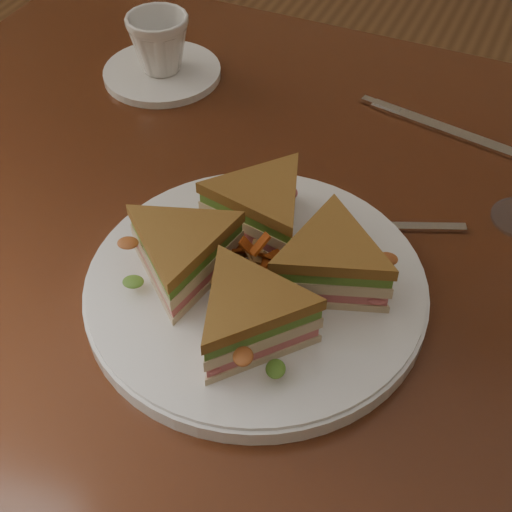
{
  "coord_description": "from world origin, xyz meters",
  "views": [
    {
      "loc": [
        0.12,
        -0.5,
        1.25
      ],
      "look_at": [
        -0.05,
        -0.11,
        0.8
      ],
      "focal_mm": 50.0,
      "sensor_mm": 36.0,
      "label": 1
    }
  ],
  "objects_px": {
    "spoon": "(330,224)",
    "knife": "(438,127)",
    "saucer": "(162,73)",
    "table": "(340,300)",
    "plate": "(256,288)",
    "coffee_cup": "(159,43)",
    "sandwich_wedges": "(256,260)"
  },
  "relations": [
    {
      "from": "table",
      "to": "saucer",
      "type": "bearing_deg",
      "value": 149.91
    },
    {
      "from": "spoon",
      "to": "coffee_cup",
      "type": "relative_size",
      "value": 2.22
    },
    {
      "from": "spoon",
      "to": "saucer",
      "type": "relative_size",
      "value": 1.15
    },
    {
      "from": "table",
      "to": "spoon",
      "type": "bearing_deg",
      "value": 169.56
    },
    {
      "from": "plate",
      "to": "knife",
      "type": "distance_m",
      "value": 0.34
    },
    {
      "from": "spoon",
      "to": "saucer",
      "type": "xyz_separation_m",
      "value": [
        -0.29,
        0.18,
        0.0
      ]
    },
    {
      "from": "table",
      "to": "saucer",
      "type": "height_order",
      "value": "saucer"
    },
    {
      "from": "spoon",
      "to": "sandwich_wedges",
      "type": "bearing_deg",
      "value": -128.73
    },
    {
      "from": "knife",
      "to": "coffee_cup",
      "type": "distance_m",
      "value": 0.36
    },
    {
      "from": "table",
      "to": "spoon",
      "type": "height_order",
      "value": "spoon"
    },
    {
      "from": "sandwich_wedges",
      "to": "spoon",
      "type": "xyz_separation_m",
      "value": [
        0.03,
        0.11,
        -0.04
      ]
    },
    {
      "from": "table",
      "to": "knife",
      "type": "relative_size",
      "value": 5.61
    },
    {
      "from": "table",
      "to": "sandwich_wedges",
      "type": "distance_m",
      "value": 0.19
    },
    {
      "from": "spoon",
      "to": "knife",
      "type": "bearing_deg",
      "value": 52.03
    },
    {
      "from": "table",
      "to": "coffee_cup",
      "type": "relative_size",
      "value": 15.36
    },
    {
      "from": "knife",
      "to": "saucer",
      "type": "bearing_deg",
      "value": -164.25
    },
    {
      "from": "plate",
      "to": "knife",
      "type": "bearing_deg",
      "value": 74.52
    },
    {
      "from": "table",
      "to": "saucer",
      "type": "distance_m",
      "value": 0.38
    },
    {
      "from": "sandwich_wedges",
      "to": "knife",
      "type": "bearing_deg",
      "value": 74.52
    },
    {
      "from": "table",
      "to": "sandwich_wedges",
      "type": "bearing_deg",
      "value": -116.51
    },
    {
      "from": "spoon",
      "to": "coffee_cup",
      "type": "xyz_separation_m",
      "value": [
        -0.29,
        0.18,
        0.04
      ]
    },
    {
      "from": "spoon",
      "to": "plate",
      "type": "bearing_deg",
      "value": -128.73
    },
    {
      "from": "sandwich_wedges",
      "to": "table",
      "type": "bearing_deg",
      "value": 63.49
    },
    {
      "from": "saucer",
      "to": "spoon",
      "type": "bearing_deg",
      "value": -31.33
    },
    {
      "from": "plate",
      "to": "coffee_cup",
      "type": "height_order",
      "value": "coffee_cup"
    },
    {
      "from": "knife",
      "to": "saucer",
      "type": "height_order",
      "value": "saucer"
    },
    {
      "from": "spoon",
      "to": "knife",
      "type": "relative_size",
      "value": 0.81
    },
    {
      "from": "coffee_cup",
      "to": "sandwich_wedges",
      "type": "bearing_deg",
      "value": -35.3
    },
    {
      "from": "table",
      "to": "spoon",
      "type": "distance_m",
      "value": 0.11
    },
    {
      "from": "saucer",
      "to": "coffee_cup",
      "type": "relative_size",
      "value": 1.93
    },
    {
      "from": "saucer",
      "to": "plate",
      "type": "bearing_deg",
      "value": -47.92
    },
    {
      "from": "sandwich_wedges",
      "to": "coffee_cup",
      "type": "xyz_separation_m",
      "value": [
        -0.26,
        0.29,
        0.0
      ]
    }
  ]
}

